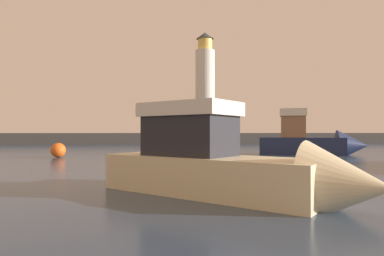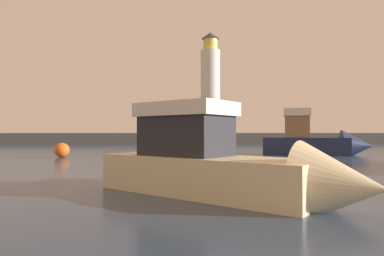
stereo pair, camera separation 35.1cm
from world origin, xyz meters
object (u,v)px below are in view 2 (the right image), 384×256
at_px(motorboat_0, 228,165).
at_px(motorboat_2, 319,141).
at_px(lighthouse, 210,85).
at_px(mooring_buoy, 62,150).

relative_size(motorboat_0, motorboat_2, 0.83).
relative_size(lighthouse, motorboat_2, 1.86).
bearing_deg(motorboat_2, motorboat_0, -124.19).
bearing_deg(motorboat_0, lighthouse, 80.81).
relative_size(motorboat_0, mooring_buoy, 6.90).
bearing_deg(mooring_buoy, motorboat_2, 1.25).
bearing_deg(motorboat_0, motorboat_2, 55.81).
xyz_separation_m(motorboat_2, mooring_buoy, (-19.76, -0.43, -0.55)).
bearing_deg(lighthouse, motorboat_2, -81.49).
height_order(lighthouse, motorboat_0, lighthouse).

